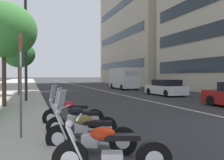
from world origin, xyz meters
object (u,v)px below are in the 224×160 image
at_px(motorcycle_far_end_row, 72,115).
at_px(street_tree_far_plaza, 19,55).
at_px(motorcycle_nearest_camera, 111,154).
at_px(parking_sign_by_curb, 21,73).
at_px(motorcycle_under_tarp, 89,135).
at_px(delivery_van_ahead, 124,78).
at_px(street_lamp_with_banners, 31,28).
at_px(motorcycle_mid_row, 80,123).
at_px(street_tree_near_plaza_corner, 4,30).
at_px(car_mid_block_traffic, 166,88).

distance_m(motorcycle_far_end_row, street_tree_far_plaza, 13.74).
relative_size(motorcycle_nearest_camera, parking_sign_by_curb, 0.74).
relative_size(motorcycle_nearest_camera, motorcycle_under_tarp, 1.05).
bearing_deg(delivery_van_ahead, street_lamp_with_banners, 136.07).
relative_size(motorcycle_nearest_camera, motorcycle_far_end_row, 1.02).
height_order(motorcycle_nearest_camera, motorcycle_mid_row, motorcycle_mid_row).
height_order(motorcycle_nearest_camera, street_tree_near_plaza_corner, street_tree_near_plaza_corner).
bearing_deg(car_mid_block_traffic, motorcycle_nearest_camera, 141.68).
distance_m(motorcycle_nearest_camera, delivery_van_ahead, 26.11).
distance_m(motorcycle_mid_row, delivery_van_ahead, 23.54).
bearing_deg(motorcycle_mid_row, motorcycle_far_end_row, -69.17).
distance_m(motorcycle_under_tarp, parking_sign_by_curb, 2.54).
xyz_separation_m(motorcycle_far_end_row, parking_sign_by_curb, (-1.33, 1.60, 1.45)).
bearing_deg(motorcycle_nearest_camera, street_lamp_with_banners, -65.27).
height_order(motorcycle_under_tarp, delivery_van_ahead, delivery_van_ahead).
relative_size(motorcycle_under_tarp, delivery_van_ahead, 0.36).
bearing_deg(street_lamp_with_banners, car_mid_block_traffic, -80.99).
height_order(motorcycle_mid_row, car_mid_block_traffic, motorcycle_mid_row).
bearing_deg(parking_sign_by_curb, delivery_van_ahead, -28.78).
relative_size(delivery_van_ahead, street_lamp_with_banners, 0.68).
height_order(delivery_van_ahead, parking_sign_by_curb, parking_sign_by_curb).
relative_size(parking_sign_by_curb, street_tree_far_plaza, 0.61).
height_order(parking_sign_by_curb, street_lamp_with_banners, street_lamp_with_banners).
xyz_separation_m(delivery_van_ahead, street_tree_near_plaza_corner, (-14.31, 12.82, 2.79)).
distance_m(motorcycle_mid_row, street_tree_near_plaza_corner, 8.38).
xyz_separation_m(car_mid_block_traffic, street_tree_far_plaza, (3.19, 12.42, 2.92)).
bearing_deg(motorcycle_mid_row, car_mid_block_traffic, -112.11).
distance_m(motorcycle_mid_row, street_tree_far_plaza, 14.98).
xyz_separation_m(motorcycle_mid_row, motorcycle_far_end_row, (1.28, 0.02, 0.01)).
distance_m(car_mid_block_traffic, parking_sign_by_curb, 16.33).
bearing_deg(street_tree_near_plaza_corner, parking_sign_by_curb, -170.86).
height_order(delivery_van_ahead, street_lamp_with_banners, street_lamp_with_banners).
bearing_deg(motorcycle_under_tarp, street_tree_near_plaza_corner, -44.31).
bearing_deg(motorcycle_under_tarp, street_tree_far_plaza, -53.82).
bearing_deg(street_tree_near_plaza_corner, car_mid_block_traffic, -71.35).
bearing_deg(parking_sign_by_curb, street_tree_far_plaza, 2.83).
distance_m(car_mid_block_traffic, delivery_van_ahead, 10.02).
distance_m(parking_sign_by_curb, street_lamp_with_banners, 9.98).
bearing_deg(motorcycle_nearest_camera, motorcycle_far_end_row, -71.17).
relative_size(parking_sign_by_curb, street_tree_near_plaza_corner, 0.50).
relative_size(delivery_van_ahead, parking_sign_by_curb, 1.94).
relative_size(motorcycle_mid_row, delivery_van_ahead, 0.37).
height_order(motorcycle_nearest_camera, car_mid_block_traffic, car_mid_block_traffic).
xyz_separation_m(motorcycle_under_tarp, motorcycle_far_end_row, (2.74, -0.07, 0.00)).
xyz_separation_m(motorcycle_under_tarp, car_mid_block_traffic, (12.72, -10.18, 0.23)).
bearing_deg(motorcycle_mid_row, street_lamp_with_banners, -62.28).
bearing_deg(parking_sign_by_curb, car_mid_block_traffic, -45.99).
bearing_deg(motorcycle_mid_row, street_tree_near_plaza_corner, -48.68).
distance_m(motorcycle_nearest_camera, car_mid_block_traffic, 17.32).
relative_size(motorcycle_nearest_camera, street_tree_near_plaza_corner, 0.37).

